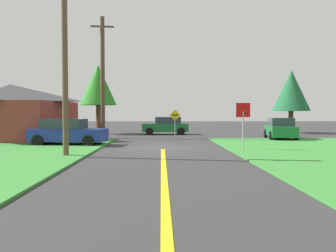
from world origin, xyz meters
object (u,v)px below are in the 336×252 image
(utility_pole_mid, at_px, (103,77))
(oak_tree_left, at_px, (291,91))
(pine_tree_center, at_px, (98,85))
(parked_car_near_building, at_px, (67,132))
(barn, at_px, (11,112))
(stop_sign, at_px, (243,117))
(direction_sign, at_px, (175,120))
(car_on_crossroad, at_px, (280,129))
(utility_pole_near, at_px, (65,61))
(car_approaching_junction, at_px, (165,126))

(utility_pole_mid, relative_size, oak_tree_left, 1.52)
(oak_tree_left, height_order, pine_tree_center, pine_tree_center)
(parked_car_near_building, xyz_separation_m, barn, (-5.18, 3.95, 1.22))
(stop_sign, relative_size, direction_sign, 1.11)
(pine_tree_center, bearing_deg, car_on_crossroad, -24.96)
(barn, bearing_deg, stop_sign, -24.85)
(utility_pole_near, distance_m, direction_sign, 12.85)
(barn, bearing_deg, utility_pole_near, -54.90)
(car_approaching_junction, distance_m, oak_tree_left, 13.06)
(utility_pole_mid, bearing_deg, pine_tree_center, 103.80)
(parked_car_near_building, relative_size, barn, 0.55)
(stop_sign, bearing_deg, pine_tree_center, -56.03)
(car_on_crossroad, height_order, barn, barn)
(car_on_crossroad, bearing_deg, barn, 101.70)
(car_on_crossroad, relative_size, pine_tree_center, 0.73)
(utility_pole_mid, xyz_separation_m, direction_sign, (5.65, 0.19, -3.40))
(car_on_crossroad, bearing_deg, stop_sign, 158.49)
(car_approaching_junction, distance_m, direction_sign, 4.65)
(car_on_crossroad, relative_size, utility_pole_mid, 0.51)
(car_approaching_junction, xyz_separation_m, oak_tree_left, (12.46, 1.97, 3.36))
(stop_sign, xyz_separation_m, parked_car_near_building, (-10.09, 3.12, -0.97))
(oak_tree_left, bearing_deg, parked_car_near_building, -146.49)
(utility_pole_mid, height_order, barn, utility_pole_mid)
(pine_tree_center, bearing_deg, parked_car_near_building, -88.92)
(stop_sign, relative_size, utility_pole_near, 0.30)
(oak_tree_left, bearing_deg, car_on_crossroad, -116.01)
(direction_sign, bearing_deg, pine_tree_center, 141.52)
(car_on_crossroad, bearing_deg, direction_sign, 90.57)
(parked_car_near_building, height_order, oak_tree_left, oak_tree_left)
(utility_pole_mid, bearing_deg, utility_pole_near, -88.84)
(pine_tree_center, bearing_deg, oak_tree_left, 2.72)
(stop_sign, xyz_separation_m, pine_tree_center, (-10.31, 14.56, 2.84))
(car_approaching_junction, bearing_deg, car_on_crossroad, 141.96)
(car_on_crossroad, bearing_deg, utility_pole_mid, 95.35)
(direction_sign, distance_m, oak_tree_left, 13.72)
(car_approaching_junction, xyz_separation_m, direction_sign, (0.71, -4.55, 0.60))
(parked_car_near_building, relative_size, direction_sign, 2.07)
(oak_tree_left, bearing_deg, barn, -160.60)
(utility_pole_mid, height_order, pine_tree_center, utility_pole_mid)
(stop_sign, height_order, utility_pole_mid, utility_pole_mid)
(parked_car_near_building, relative_size, pine_tree_center, 0.71)
(barn, bearing_deg, car_on_crossroad, 1.47)
(car_on_crossroad, height_order, utility_pole_near, utility_pole_near)
(utility_pole_near, bearing_deg, barn, 125.10)
(utility_pole_near, xyz_separation_m, utility_pole_mid, (-0.22, 11.08, 0.46))
(stop_sign, bearing_deg, oak_tree_left, -120.22)
(direction_sign, relative_size, pine_tree_center, 0.35)
(parked_car_near_building, bearing_deg, stop_sign, -10.86)
(stop_sign, bearing_deg, direction_sign, -71.48)
(utility_pole_mid, bearing_deg, barn, -165.36)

